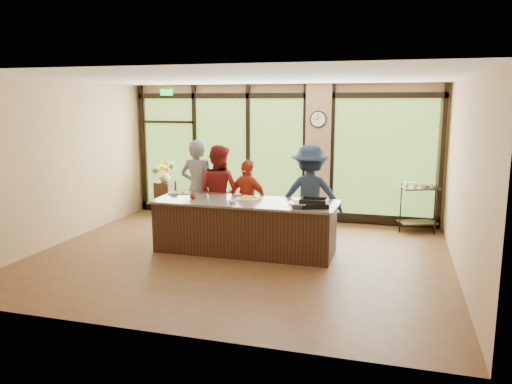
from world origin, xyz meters
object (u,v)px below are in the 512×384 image
Objects in this scene: bar_cart at (418,202)px; roasting_pan at (314,205)px; cook_right at (310,195)px; island_base at (245,227)px; flower_stand at (165,198)px; cook_left at (198,189)px.

roasting_pan is at bearing -146.68° from bar_cart.
bar_cart is at bearing -152.50° from cook_right.
cook_right is at bearing 36.47° from island_base.
bar_cart is at bearing 4.98° from flower_stand.
island_base is at bearing 25.61° from cook_right.
cook_right reaches higher than flower_stand.
cook_right is 2.52m from bar_cart.
roasting_pan is (2.42, -0.91, 0.00)m from cook_left.
bar_cart is at bearing 37.73° from island_base.
roasting_pan reaches higher than island_base.
cook_left is 2.59m from roasting_pan.
bar_cart is (1.72, 2.51, -0.35)m from roasting_pan.
cook_left reaches higher than bar_cart.
cook_right is (1.01, 0.75, 0.49)m from island_base.
bar_cart reaches higher than island_base.
bar_cart is (4.15, 1.59, -0.35)m from cook_left.
cook_right is (2.19, 0.04, -0.03)m from cook_left.
flower_stand is (-3.68, 1.53, -0.54)m from cook_right.
roasting_pan reaches higher than flower_stand.
roasting_pan is 3.06m from bar_cart.
flower_stand is at bearing 158.03° from bar_cart.
cook_left is 2.47× the size of flower_stand.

